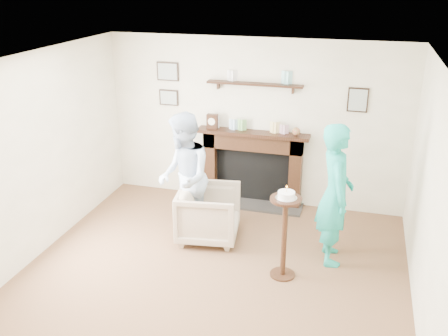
{
  "coord_description": "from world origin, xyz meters",
  "views": [
    {
      "loc": [
        1.5,
        -4.5,
        3.36
      ],
      "look_at": [
        -0.02,
        0.9,
        1.14
      ],
      "focal_mm": 40.0,
      "sensor_mm": 36.0,
      "label": 1
    }
  ],
  "objects_px": {
    "armchair": "(209,238)",
    "pedestal_table": "(285,222)",
    "man": "(186,236)",
    "woman": "(329,258)"
  },
  "relations": [
    {
      "from": "woman",
      "to": "pedestal_table",
      "type": "xyz_separation_m",
      "value": [
        -0.51,
        -0.53,
        0.71
      ]
    },
    {
      "from": "woman",
      "to": "pedestal_table",
      "type": "relative_size",
      "value": 1.52
    },
    {
      "from": "man",
      "to": "woman",
      "type": "height_order",
      "value": "woman"
    },
    {
      "from": "man",
      "to": "pedestal_table",
      "type": "relative_size",
      "value": 1.49
    },
    {
      "from": "armchair",
      "to": "woman",
      "type": "height_order",
      "value": "woman"
    },
    {
      "from": "armchair",
      "to": "pedestal_table",
      "type": "xyz_separation_m",
      "value": [
        1.1,
        -0.61,
        0.71
      ]
    },
    {
      "from": "man",
      "to": "armchair",
      "type": "bearing_deg",
      "value": 72.91
    },
    {
      "from": "armchair",
      "to": "woman",
      "type": "distance_m",
      "value": 1.61
    },
    {
      "from": "man",
      "to": "woman",
      "type": "distance_m",
      "value": 1.93
    },
    {
      "from": "pedestal_table",
      "to": "man",
      "type": "bearing_deg",
      "value": 158.06
    }
  ]
}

